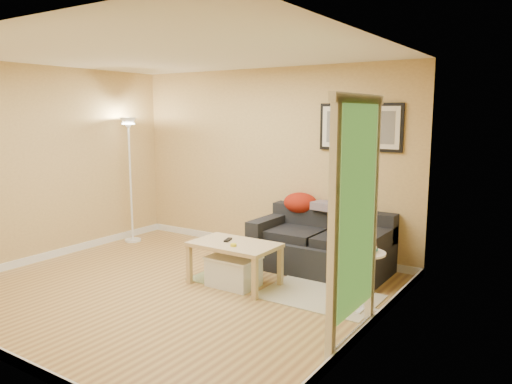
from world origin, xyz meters
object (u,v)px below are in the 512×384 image
(coffee_table, at_px, (235,264))
(floor_lamp, at_px, (131,183))
(side_table, at_px, (365,281))
(book_stack, at_px, (366,248))
(sofa, at_px, (320,241))
(storage_bin, at_px, (234,271))

(coffee_table, distance_m, floor_lamp, 2.67)
(side_table, bearing_deg, book_stack, -111.17)
(sofa, xyz_separation_m, coffee_table, (-0.59, -1.04, -0.13))
(side_table, distance_m, book_stack, 0.34)
(sofa, distance_m, floor_lamp, 3.14)
(storage_bin, relative_size, side_table, 0.95)
(side_table, distance_m, floor_lamp, 4.11)
(sofa, bearing_deg, coffee_table, -119.64)
(coffee_table, relative_size, storage_bin, 1.74)
(coffee_table, bearing_deg, storage_bin, -59.94)
(storage_bin, distance_m, floor_lamp, 2.72)
(sofa, relative_size, coffee_table, 1.71)
(side_table, xyz_separation_m, floor_lamp, (-4.02, 0.59, 0.61))
(storage_bin, distance_m, book_stack, 1.59)
(sofa, xyz_separation_m, storage_bin, (-0.57, -1.08, -0.20))
(sofa, height_order, side_table, sofa)
(coffee_table, bearing_deg, floor_lamp, 172.31)
(coffee_table, xyz_separation_m, storage_bin, (0.02, -0.04, -0.07))
(storage_bin, distance_m, side_table, 1.53)
(sofa, xyz_separation_m, book_stack, (0.94, -0.92, 0.27))
(book_stack, bearing_deg, floor_lamp, 157.68)
(side_table, xyz_separation_m, book_stack, (-0.00, -0.01, 0.34))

